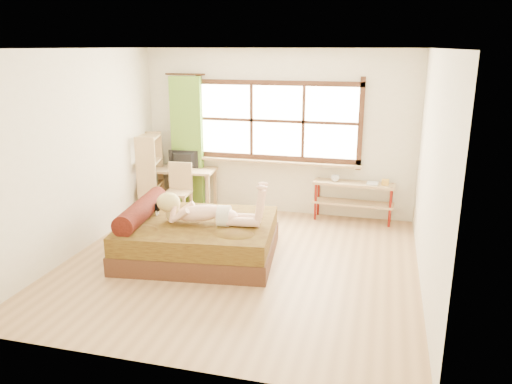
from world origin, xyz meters
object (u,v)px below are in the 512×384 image
(woman, at_px, (207,202))
(bed, at_px, (195,237))
(chair, at_px, (179,187))
(desk, at_px, (182,174))
(pipe_shelf, at_px, (354,193))
(kitten, at_px, (151,206))
(bookshelf, at_px, (150,173))

(woman, bearing_deg, bed, 160.70)
(woman, relative_size, chair, 1.56)
(desk, bearing_deg, bed, -65.75)
(bed, relative_size, desk, 1.85)
(chair, height_order, pipe_shelf, chair)
(bed, bearing_deg, desk, 110.41)
(bed, height_order, chair, chair)
(kitten, bearing_deg, desk, 92.36)
(kitten, bearing_deg, chair, 90.88)
(woman, distance_m, kitten, 0.90)
(desk, xyz_separation_m, bookshelf, (-0.48, -0.21, 0.05))
(kitten, height_order, chair, chair)
(pipe_shelf, height_order, bookshelf, bookshelf)
(woman, bearing_deg, kitten, 163.42)
(desk, distance_m, bookshelf, 0.53)
(desk, bearing_deg, kitten, -83.80)
(bed, relative_size, pipe_shelf, 1.68)
(kitten, height_order, pipe_shelf, kitten)
(chair, bearing_deg, bookshelf, 161.99)
(woman, xyz_separation_m, desk, (-1.15, 1.90, -0.18))
(kitten, xyz_separation_m, chair, (-0.19, 1.38, -0.12))
(woman, relative_size, kitten, 4.67)
(bed, distance_m, desk, 2.11)
(bed, distance_m, chair, 1.73)
(kitten, height_order, desk, kitten)
(kitten, bearing_deg, pipe_shelf, 28.61)
(bed, distance_m, pipe_shelf, 2.78)
(kitten, xyz_separation_m, desk, (-0.28, 1.75, 0.00))
(kitten, relative_size, chair, 0.33)
(chair, relative_size, bookshelf, 0.68)
(bed, height_order, desk, bed)
(desk, bearing_deg, woman, -61.70)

